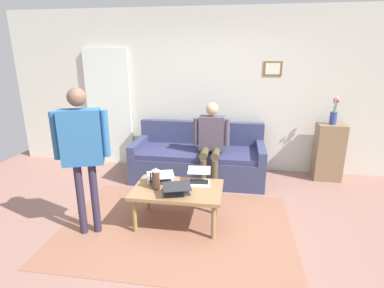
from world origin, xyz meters
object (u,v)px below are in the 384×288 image
(interior_door, at_px, (109,108))
(coffee_table, at_px, (178,192))
(couch, at_px, (199,160))
(laptop_left, at_px, (176,190))
(person_seated, at_px, (211,140))
(person_standing, at_px, (82,144))
(laptop_center, at_px, (160,178))
(laptop_right, at_px, (199,178))
(french_press, at_px, (156,179))
(side_shelf, at_px, (328,152))
(flower_vase, at_px, (334,115))

(interior_door, relative_size, coffee_table, 1.96)
(couch, xyz_separation_m, laptop_left, (0.05, 1.56, 0.20))
(person_seated, bearing_deg, person_standing, 51.20)
(laptop_center, bearing_deg, laptop_right, -172.33)
(interior_door, height_order, french_press, interior_door)
(side_shelf, bearing_deg, french_press, 36.42)
(french_press, distance_m, flower_vase, 2.99)
(couch, distance_m, french_press, 1.53)
(couch, relative_size, coffee_table, 1.99)
(couch, relative_size, laptop_right, 5.51)
(side_shelf, height_order, person_seated, person_seated)
(laptop_right, distance_m, french_press, 0.55)
(interior_door, xyz_separation_m, flower_vase, (-3.77, 0.21, 0.04))
(laptop_left, xyz_separation_m, person_seated, (-0.26, -1.33, 0.22))
(interior_door, distance_m, coffee_table, 2.59)
(flower_vase, height_order, person_seated, flower_vase)
(coffee_table, relative_size, french_press, 4.00)
(couch, bearing_deg, french_press, 78.27)
(laptop_right, bearing_deg, coffee_table, 43.92)
(coffee_table, bearing_deg, laptop_left, 95.51)
(laptop_right, height_order, side_shelf, side_shelf)
(interior_door, relative_size, person_seated, 1.60)
(laptop_left, xyz_separation_m, flower_vase, (-2.12, -1.84, 0.56))
(laptop_right, relative_size, french_press, 1.44)
(laptop_left, distance_m, flower_vase, 2.86)
(french_press, relative_size, person_seated, 0.20)
(interior_door, relative_size, french_press, 7.85)
(flower_vase, bearing_deg, laptop_center, 32.99)
(person_seated, bearing_deg, flower_vase, -164.67)
(french_press, relative_size, person_standing, 0.16)
(interior_door, height_order, side_shelf, interior_door)
(laptop_right, bearing_deg, couch, -82.33)
(interior_door, bearing_deg, flower_vase, 176.81)
(couch, height_order, person_standing, person_standing)
(laptop_right, distance_m, side_shelf, 2.42)
(french_press, bearing_deg, laptop_center, -88.78)
(laptop_left, xyz_separation_m, side_shelf, (-2.12, -1.84, -0.05))
(couch, height_order, laptop_left, couch)
(couch, height_order, laptop_right, couch)
(person_standing, bearing_deg, laptop_center, -144.85)
(laptop_center, height_order, person_standing, person_standing)
(french_press, bearing_deg, laptop_left, 162.00)
(coffee_table, xyz_separation_m, french_press, (0.25, 0.06, 0.17))
(couch, height_order, person_seated, person_seated)
(interior_door, bearing_deg, person_standing, 106.86)
(coffee_table, relative_size, person_seated, 0.82)
(french_press, xyz_separation_m, flower_vase, (-2.38, -1.75, 0.48))
(coffee_table, bearing_deg, laptop_right, -136.08)
(laptop_center, relative_size, french_press, 1.56)
(interior_door, relative_size, side_shelf, 2.24)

